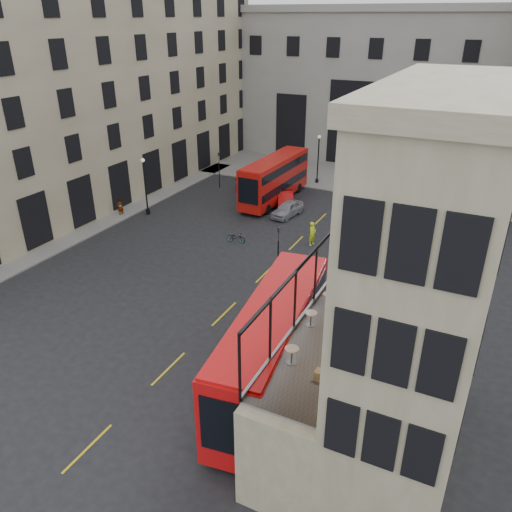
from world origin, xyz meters
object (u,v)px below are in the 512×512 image
at_px(cafe_table_far, 329,298).
at_px(cafe_chair_c, 348,331).
at_px(street_lamp_b, 318,162).
at_px(cafe_chair_b, 346,339).
at_px(cafe_table_near, 292,353).
at_px(cyclist, 312,234).
at_px(pedestrian_e, 120,207).
at_px(car_c, 251,179).
at_px(pedestrian_b, 299,174).
at_px(car_a, 287,209).
at_px(pedestrian_c, 370,166).
at_px(traffic_light_near, 278,246).
at_px(pedestrian_d, 441,182).
at_px(bicycle, 236,237).
at_px(pedestrian_a, 261,173).
at_px(cafe_table_mid, 311,317).
at_px(street_lamp_a, 146,190).
at_px(cafe_chair_a, 320,375).
at_px(traffic_light_far, 219,165).
at_px(bus_near, 273,343).
at_px(bus_far, 275,177).
at_px(cafe_chair_d, 373,301).
at_px(car_b, 285,199).

height_order(cafe_table_far, cafe_chair_c, cafe_chair_c).
xyz_separation_m(street_lamp_b, cafe_chair_b, (13.34, -34.03, 2.45)).
bearing_deg(cafe_table_near, cyclist, 107.69).
height_order(cyclist, pedestrian_e, cyclist).
height_order(street_lamp_b, car_c, street_lamp_b).
bearing_deg(cafe_chair_c, pedestrian_b, 114.73).
bearing_deg(car_a, pedestrian_c, 86.64).
distance_m(traffic_light_near, pedestrian_d, 26.78).
relative_size(bicycle, cyclist, 0.81).
xyz_separation_m(pedestrian_a, cafe_table_far, (17.82, -29.87, 4.19)).
bearing_deg(cafe_table_mid, cafe_table_far, 83.85).
height_order(car_c, cyclist, cyclist).
relative_size(cafe_chair_b, cafe_chair_c, 0.82).
xyz_separation_m(street_lamp_a, cafe_table_mid, (22.54, -17.39, 2.64)).
xyz_separation_m(pedestrian_b, cafe_chair_c, (15.42, -33.48, 4.12)).
relative_size(car_a, cafe_table_far, 5.76).
height_order(traffic_light_near, cafe_chair_a, cafe_chair_a).
height_order(traffic_light_far, street_lamp_a, street_lamp_a).
distance_m(car_a, pedestrian_b, 11.08).
height_order(car_c, pedestrian_b, pedestrian_b).
bearing_deg(traffic_light_near, pedestrian_b, 108.11).
bearing_deg(cyclist, bus_near, -151.65).
bearing_deg(bicycle, cafe_table_far, -142.60).
height_order(pedestrian_e, cafe_chair_b, cafe_chair_b).
bearing_deg(car_c, car_a, 129.77).
distance_m(pedestrian_d, cafe_chair_a, 40.48).
height_order(bus_far, pedestrian_d, bus_far).
distance_m(bicycle, cafe_table_mid, 20.09).
bearing_deg(cafe_chair_b, bus_far, 119.67).
distance_m(bus_near, pedestrian_b, 34.90).
xyz_separation_m(bicycle, cafe_table_far, (12.26, -13.55, 4.64)).
distance_m(traffic_light_far, bus_far, 7.20).
distance_m(bus_near, cafe_table_far, 3.53).
bearing_deg(traffic_light_near, cafe_chair_b, -55.28).
xyz_separation_m(pedestrian_d, cafe_chair_a, (0.56, -40.28, 3.91)).
relative_size(pedestrian_b, cafe_chair_a, 2.04).
xyz_separation_m(bus_far, cafe_chair_d, (15.48, -23.31, 2.43)).
bearing_deg(cafe_table_far, car_b, 117.36).
distance_m(cafe_table_mid, cafe_chair_d, 3.48).
xyz_separation_m(traffic_light_near, cafe_table_near, (6.79, -14.19, 2.64)).
relative_size(cafe_chair_a, cafe_chair_b, 0.96).
xyz_separation_m(car_c, bicycle, (5.64, -13.96, -0.32)).
height_order(bicycle, pedestrian_a, pedestrian_a).
relative_size(street_lamp_a, cafe_table_near, 7.62).
relative_size(traffic_light_near, pedestrian_e, 2.26).
bearing_deg(cafe_table_near, street_lamp_b, 108.04).
xyz_separation_m(car_a, pedestrian_c, (3.43, 16.65, 0.28)).
bearing_deg(cyclist, cafe_chair_c, -141.39).
height_order(car_b, cafe_table_near, cafe_table_near).
relative_size(street_lamp_a, pedestrian_c, 2.78).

